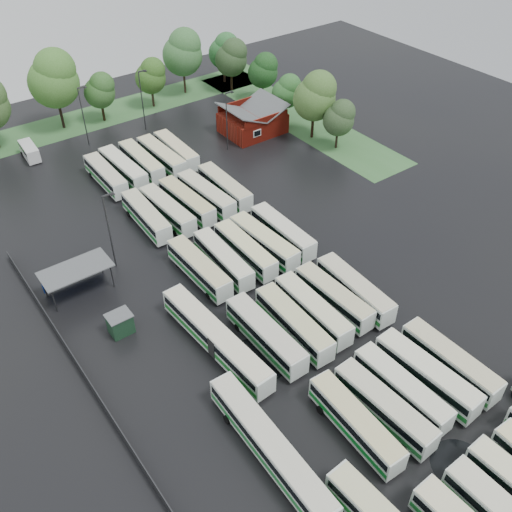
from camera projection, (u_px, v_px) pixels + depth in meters
ground at (306, 335)px, 63.30m from camera, size 160.00×160.00×0.00m
brick_building at (253, 122)px, 99.77m from camera, size 10.07×8.60×5.39m
wash_shed at (75, 271)px, 67.21m from camera, size 8.20×4.20×3.58m
utility_hut at (120, 323)px, 62.86m from camera, size 2.70×2.20×2.62m
grass_strip_north at (85, 120)px, 104.55m from camera, size 80.00×10.00×0.01m
grass_strip_east at (296, 117)px, 105.56m from camera, size 10.00×50.00×0.01m
west_fence at (88, 380)px, 57.70m from camera, size 0.10×50.00×1.20m
bus_r1c0 at (355, 423)px, 52.58m from camera, size 2.91×11.16×3.08m
bus_r1c1 at (384, 407)px, 53.89m from camera, size 2.79×11.25×3.11m
bus_r1c2 at (402, 388)px, 55.59m from camera, size 2.46×11.00×3.05m
bus_r1c3 at (427, 374)px, 56.82m from camera, size 3.00×11.68×3.22m
bus_r1c4 at (450, 361)px, 58.19m from camera, size 2.47×11.20×3.11m
bus_r2c0 at (266, 335)px, 60.94m from camera, size 2.55×11.62×3.23m
bus_r2c1 at (294, 323)px, 62.32m from camera, size 2.86×11.48×3.17m
bus_r2c2 at (313, 310)px, 63.94m from camera, size 2.72×11.32×3.13m
bus_r2c3 at (334, 297)px, 65.61m from camera, size 2.56×11.02×3.05m
bus_r2c4 at (355, 289)px, 66.56m from camera, size 2.96×11.47×3.17m
bus_r3c0 at (199, 268)px, 69.52m from camera, size 2.51×11.29×3.14m
bus_r3c1 at (223, 259)px, 70.90m from camera, size 2.79×11.06×3.05m
bus_r3c2 at (245, 250)px, 72.31m from camera, size 2.51×11.06×3.07m
bus_r3c3 at (264, 242)px, 73.54m from camera, size 3.00×11.53×3.18m
bus_r3c4 at (283, 232)px, 75.23m from camera, size 2.54×11.29×3.14m
bus_r4c0 at (146, 216)px, 78.04m from camera, size 2.84×11.28×3.12m
bus_r4c1 at (167, 210)px, 79.10m from camera, size 2.83×11.40×3.15m
bus_r4c2 at (187, 202)px, 80.75m from camera, size 2.88×11.41×3.15m
bus_r4c3 at (206, 195)px, 82.04m from camera, size 2.99×11.58×3.20m
bus_r4c4 at (225, 187)px, 83.67m from camera, size 2.62×11.40×3.16m
bus_r5c0 at (106, 176)px, 86.27m from camera, size 2.50×11.13×3.09m
bus_r5c1 at (123, 168)px, 87.77m from camera, size 2.80×11.66×3.23m
bus_r5c2 at (142, 162)px, 89.43m from camera, size 2.59×11.40×3.16m
bus_r5c3 at (162, 157)px, 90.58m from camera, size 2.64×11.62×3.22m
bus_r5c4 at (176, 151)px, 92.20m from camera, size 2.69×11.21×3.10m
artic_bus_west_b at (216, 339)px, 60.56m from camera, size 3.19×17.09×3.15m
artic_bus_west_c at (270, 447)px, 50.61m from camera, size 2.90×16.77×3.10m
minibus at (29, 151)px, 92.96m from camera, size 2.34×5.54×2.37m
tree_north_2 at (54, 78)px, 96.43m from camera, size 8.60×8.60×14.25m
tree_north_3 at (100, 90)px, 100.82m from camera, size 5.46×5.45×9.03m
tree_north_4 at (151, 75)px, 105.36m from camera, size 5.66×5.66×9.38m
tree_north_5 at (183, 52)px, 108.89m from camera, size 7.67×7.67×12.71m
tree_north_6 at (225, 50)px, 114.18m from camera, size 6.09×6.09×10.08m
tree_east_0 at (340, 118)px, 93.02m from camera, size 5.17×5.17×8.56m
tree_east_1 at (316, 96)px, 94.62m from camera, size 7.15×7.15×11.84m
tree_east_2 at (287, 91)px, 101.23m from camera, size 5.17×5.17×8.57m
tree_east_3 at (264, 70)px, 107.44m from camera, size 5.64×5.64×9.35m
tree_east_4 at (232, 57)px, 110.91m from camera, size 6.23×6.23×10.31m
lamp_post_ne at (227, 117)px, 92.31m from camera, size 1.55×0.30×10.06m
lamp_post_nw at (109, 227)px, 68.68m from camera, size 1.63×0.32×10.59m
lamp_post_back_w at (83, 112)px, 93.58m from camera, size 1.56×0.30×10.16m
lamp_post_back_e at (142, 97)px, 97.78m from camera, size 1.64×0.32×10.62m
puddle_0 at (459, 465)px, 51.15m from camera, size 5.23×5.23×0.01m
puddle_2 at (259, 359)px, 60.63m from camera, size 6.47×6.47×0.01m
puddle_3 at (341, 315)px, 65.74m from camera, size 4.44×4.44×0.01m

